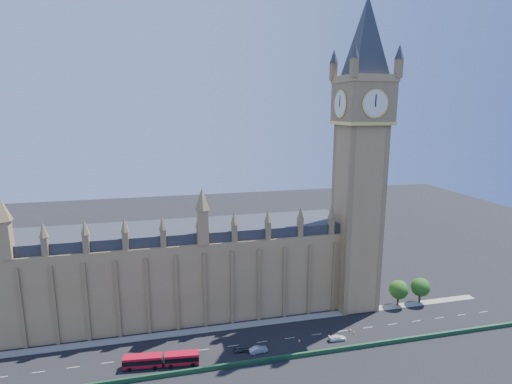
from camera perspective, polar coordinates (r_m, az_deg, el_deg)
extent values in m
plane|color=black|center=(115.91, -1.21, -20.85)|extent=(400.00, 400.00, 0.00)
cube|color=#987949|center=(127.83, -14.66, -11.67)|extent=(120.00, 20.00, 25.00)
cube|color=#2D3035|center=(123.06, -14.99, -5.67)|extent=(120.00, 18.00, 3.00)
cube|color=#987949|center=(128.56, 14.20, -3.72)|extent=(12.00, 12.00, 58.00)
cube|color=olive|center=(124.22, 15.01, 12.05)|extent=(14.00, 14.00, 12.00)
cylinder|color=silver|center=(117.95, 16.68, 12.01)|extent=(7.20, 0.30, 7.20)
cube|color=#987949|center=(124.52, 15.19, 15.27)|extent=(14.50, 14.50, 2.00)
cube|color=#1E4C2D|center=(108.25, -0.13, -23.08)|extent=(160.00, 0.60, 1.20)
cube|color=gray|center=(123.82, -2.19, -18.51)|extent=(160.00, 3.00, 0.16)
cylinder|color=#382619|center=(141.48, 19.61, -14.30)|extent=(0.70, 0.70, 4.00)
sphere|color=#184612|center=(140.03, 19.71, -13.00)|extent=(6.00, 6.00, 6.00)
sphere|color=#184612|center=(140.43, 19.94, -12.68)|extent=(4.38, 4.38, 4.38)
cylinder|color=#382619|center=(145.73, 22.33, -13.72)|extent=(0.70, 0.70, 4.00)
sphere|color=#184612|center=(144.32, 22.44, -12.46)|extent=(6.00, 6.00, 6.00)
sphere|color=#184612|center=(144.75, 22.65, -12.14)|extent=(4.38, 4.38, 4.38)
cube|color=#B80C23|center=(110.15, -15.87, -22.28)|extent=(9.63, 3.63, 3.13)
cube|color=#B80C23|center=(109.09, -10.52, -22.38)|extent=(8.60, 3.51, 3.13)
cube|color=black|center=(109.95, -15.88, -22.12)|extent=(9.69, 3.68, 1.19)
cube|color=black|center=(108.88, -10.53, -22.21)|extent=(8.65, 3.57, 1.19)
cylinder|color=black|center=(109.64, -13.35, -22.41)|extent=(1.10, 2.58, 2.51)
cylinder|color=black|center=(110.17, -17.62, -23.04)|extent=(1.07, 0.43, 1.04)
cylinder|color=black|center=(112.30, -17.37, -22.29)|extent=(1.07, 0.43, 1.04)
cylinder|color=black|center=(109.24, -14.25, -23.16)|extent=(1.07, 0.43, 1.04)
cylinder|color=black|center=(111.38, -14.07, -22.40)|extent=(1.07, 0.43, 1.04)
cylinder|color=black|center=(108.82, -12.08, -23.21)|extent=(1.07, 0.43, 1.04)
cylinder|color=black|center=(110.97, -11.95, -22.44)|extent=(1.07, 0.43, 1.04)
cylinder|color=black|center=(108.45, -9.01, -23.21)|extent=(1.07, 0.43, 1.04)
cylinder|color=black|center=(110.61, -8.97, -22.44)|extent=(1.07, 0.43, 1.04)
imported|color=#3D4145|center=(112.66, -1.94, -21.44)|extent=(4.67, 2.04, 1.57)
imported|color=#A9ACB1|center=(112.17, 0.38, -21.58)|extent=(5.03, 2.27, 1.60)
imported|color=white|center=(119.07, 11.58, -19.74)|extent=(4.94, 2.10, 1.42)
cube|color=black|center=(123.35, 13.79, -19.03)|extent=(0.43, 0.43, 0.04)
cone|color=#E5450C|center=(123.20, 13.80, -18.91)|extent=(0.47, 0.47, 0.64)
cylinder|color=white|center=(123.15, 13.80, -18.87)|extent=(0.31, 0.31, 0.11)
cube|color=black|center=(117.31, 6.20, -20.48)|extent=(0.47, 0.47, 0.04)
cone|color=orange|center=(117.14, 6.20, -20.34)|extent=(0.51, 0.51, 0.69)
cylinder|color=white|center=(117.09, 6.20, -20.30)|extent=(0.33, 0.33, 0.12)
cube|color=black|center=(124.22, 13.33, -18.77)|extent=(0.57, 0.57, 0.04)
cone|color=orange|center=(124.04, 13.33, -18.63)|extent=(0.63, 0.63, 0.75)
cylinder|color=white|center=(123.99, 13.34, -18.59)|extent=(0.37, 0.37, 0.13)
cube|color=black|center=(117.06, 6.25, -20.56)|extent=(0.40, 0.40, 0.04)
cone|color=#D55D0B|center=(116.89, 6.26, -20.43)|extent=(0.44, 0.44, 0.67)
cylinder|color=white|center=(116.84, 6.26, -20.39)|extent=(0.33, 0.33, 0.11)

